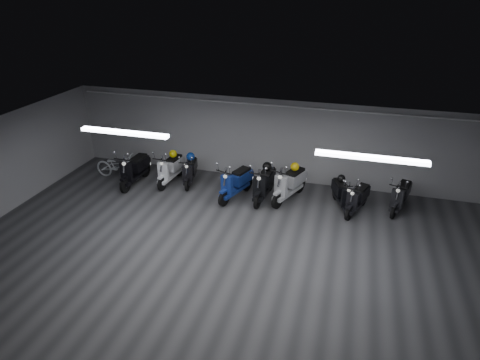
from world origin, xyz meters
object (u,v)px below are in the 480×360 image
(scooter_6, at_px, (290,179))
(helmet_2, at_px, (341,178))
(bicycle, at_px, (117,164))
(helmet_3, at_px, (267,166))
(scooter_5, at_px, (264,179))
(scooter_3, at_px, (190,167))
(scooter_7, at_px, (343,190))
(helmet_0, at_px, (191,157))
(helmet_4, at_px, (173,154))
(scooter_9, at_px, (401,191))
(scooter_4, at_px, (236,178))
(helmet_1, at_px, (295,167))
(scooter_2, at_px, (170,165))
(scooter_1, at_px, (134,165))
(scooter_8, at_px, (358,194))

(scooter_6, bearing_deg, helmet_2, 27.64)
(bicycle, distance_m, helmet_3, 5.21)
(scooter_5, height_order, bicycle, scooter_5)
(scooter_3, xyz_separation_m, scooter_7, (5.01, -0.31, 0.01))
(scooter_5, bearing_deg, helmet_0, 171.81)
(bicycle, xyz_separation_m, helmet_4, (1.90, 0.44, 0.41))
(scooter_7, distance_m, scooter_9, 1.69)
(scooter_3, relative_size, scooter_9, 0.95)
(scooter_4, bearing_deg, helmet_1, 37.18)
(scooter_7, xyz_separation_m, helmet_1, (-1.51, 0.31, 0.43))
(scooter_2, bearing_deg, helmet_4, 90.00)
(scooter_5, xyz_separation_m, scooter_6, (0.76, 0.15, 0.03))
(scooter_1, xyz_separation_m, scooter_5, (4.39, 0.15, -0.01))
(scooter_3, height_order, helmet_3, scooter_3)
(scooter_6, bearing_deg, scooter_7, 19.84)
(helmet_2, bearing_deg, scooter_5, -172.34)
(scooter_4, relative_size, helmet_3, 6.42)
(scooter_2, distance_m, helmet_2, 5.58)
(scooter_8, bearing_deg, scooter_6, -165.24)
(scooter_6, bearing_deg, scooter_3, -162.49)
(helmet_4, bearing_deg, helmet_3, -4.55)
(scooter_1, xyz_separation_m, helmet_3, (4.41, 0.41, 0.30))
(bicycle, height_order, helmet_4, bicycle)
(scooter_4, bearing_deg, scooter_5, 29.51)
(helmet_2, bearing_deg, scooter_3, 178.80)
(scooter_2, xyz_separation_m, bicycle, (-1.88, -0.19, -0.11))
(scooter_3, relative_size, helmet_4, 6.05)
(scooter_1, height_order, scooter_2, scooter_1)
(scooter_3, bearing_deg, scooter_5, -19.78)
(helmet_2, bearing_deg, scooter_2, -179.63)
(scooter_7, height_order, scooter_9, scooter_9)
(scooter_8, distance_m, helmet_0, 5.55)
(scooter_1, bearing_deg, helmet_2, 5.86)
(scooter_1, bearing_deg, scooter_8, 2.61)
(helmet_1, bearing_deg, bicycle, -176.93)
(scooter_2, height_order, helmet_2, scooter_2)
(helmet_0, bearing_deg, scooter_2, -149.20)
(scooter_3, distance_m, helmet_2, 4.94)
(helmet_3, height_order, helmet_4, helmet_3)
(scooter_2, distance_m, bicycle, 1.89)
(helmet_2, bearing_deg, scooter_1, -176.04)
(scooter_5, distance_m, scooter_8, 2.81)
(scooter_5, distance_m, scooter_7, 2.38)
(scooter_7, relative_size, helmet_3, 5.63)
(scooter_7, height_order, helmet_1, scooter_7)
(helmet_1, relative_size, helmet_4, 1.01)
(scooter_5, relative_size, helmet_3, 6.47)
(scooter_3, distance_m, helmet_1, 3.53)
(scooter_4, xyz_separation_m, scooter_9, (4.90, 0.57, -0.06))
(scooter_6, bearing_deg, bicycle, -157.48)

